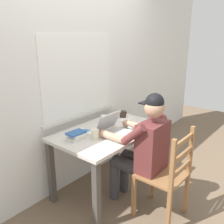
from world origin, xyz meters
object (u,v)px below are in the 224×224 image
at_px(wooden_chair, 167,176).
at_px(computer_mouse, 131,127).
at_px(desk, 109,139).
at_px(book_stack_main, 76,135).
at_px(coffee_mug_white, 104,119).
at_px(seated_person, 143,146).
at_px(coffee_mug_dark, 123,114).
at_px(coffee_mug_spare, 95,134).
at_px(laptop, 115,130).
at_px(landscape_photo_print, 85,132).

distance_m(wooden_chair, computer_mouse, 0.67).
bearing_deg(desk, book_stack_main, 166.77).
bearing_deg(coffee_mug_white, book_stack_main, -168.97).
relative_size(seated_person, coffee_mug_dark, 10.61).
xyz_separation_m(seated_person, coffee_mug_spare, (-0.26, 0.41, 0.11)).
xyz_separation_m(computer_mouse, coffee_mug_spare, (-0.45, 0.12, 0.03)).
distance_m(coffee_mug_white, book_stack_main, 0.56).
bearing_deg(laptop, book_stack_main, 148.42).
bearing_deg(desk, computer_mouse, -40.28).
relative_size(seated_person, wooden_chair, 1.32).
distance_m(desk, computer_mouse, 0.28).
bearing_deg(wooden_chair, laptop, 93.64).
xyz_separation_m(desk, laptop, (-0.04, -0.13, 0.16)).
distance_m(coffee_mug_dark, coffee_mug_spare, 0.71).
height_order(seated_person, wooden_chair, seated_person).
bearing_deg(coffee_mug_spare, laptop, -20.21).
distance_m(seated_person, coffee_mug_white, 0.68).
bearing_deg(landscape_photo_print, coffee_mug_white, -6.75).
xyz_separation_m(coffee_mug_white, book_stack_main, (-0.55, -0.11, -0.00)).
bearing_deg(seated_person, landscape_photo_print, 107.39).
bearing_deg(laptop, seated_person, -83.26).
height_order(coffee_mug_dark, book_stack_main, coffee_mug_dark).
xyz_separation_m(laptop, landscape_photo_print, (-0.16, 0.29, -0.05)).
bearing_deg(landscape_photo_print, laptop, -73.79).
xyz_separation_m(coffee_mug_dark, book_stack_main, (-0.82, -0.03, -0.00)).
distance_m(laptop, coffee_mug_spare, 0.23).
height_order(wooden_chair, coffee_mug_white, wooden_chair).
bearing_deg(computer_mouse, desk, 139.72).
distance_m(laptop, landscape_photo_print, 0.34).
distance_m(seated_person, book_stack_main, 0.68).
distance_m(laptop, coffee_mug_dark, 0.53).
distance_m(seated_person, computer_mouse, 0.36).
distance_m(computer_mouse, landscape_photo_print, 0.51).
relative_size(coffee_mug_white, book_stack_main, 0.60).
xyz_separation_m(wooden_chair, landscape_photo_print, (-0.19, 0.90, 0.28)).
bearing_deg(coffee_mug_spare, landscape_photo_print, 73.40).
relative_size(desk, laptop, 3.66).
bearing_deg(coffee_mug_spare, coffee_mug_white, 30.67).
height_order(desk, coffee_mug_dark, coffee_mug_dark).
bearing_deg(wooden_chair, coffee_mug_white, 80.72).
bearing_deg(computer_mouse, coffee_mug_white, 96.17).
bearing_deg(coffee_mug_spare, book_stack_main, 134.56).
xyz_separation_m(wooden_chair, coffee_mug_spare, (-0.26, 0.69, 0.33)).
relative_size(seated_person, computer_mouse, 12.52).
bearing_deg(book_stack_main, wooden_chair, -64.54).
bearing_deg(laptop, desk, 72.76).
distance_m(desk, laptop, 0.21).
xyz_separation_m(desk, coffee_mug_spare, (-0.26, -0.04, 0.16)).
bearing_deg(coffee_mug_dark, coffee_mug_spare, -166.16).
relative_size(wooden_chair, book_stack_main, 5.06).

